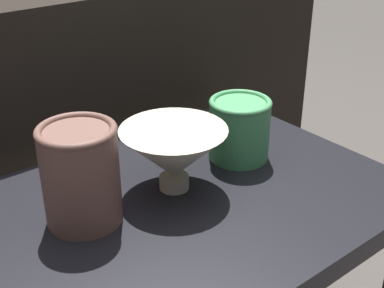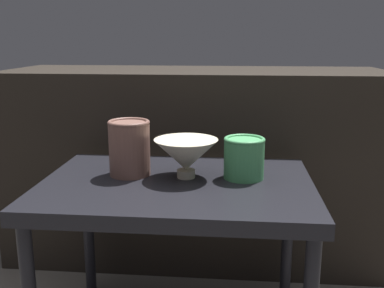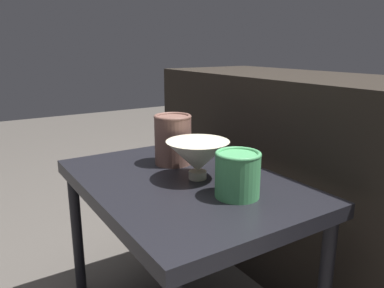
% 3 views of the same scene
% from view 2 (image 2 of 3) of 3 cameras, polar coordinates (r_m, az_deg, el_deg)
% --- Properties ---
extents(table, '(0.75, 0.52, 0.49)m').
position_cam_2_polar(table, '(1.27, -1.94, -6.99)').
color(table, black).
rests_on(table, ground_plane).
extents(couch_backdrop, '(1.48, 0.50, 0.76)m').
position_cam_2_polar(couch_backdrop, '(1.85, 0.41, -2.41)').
color(couch_backdrop, black).
rests_on(couch_backdrop, ground_plane).
extents(bowl, '(0.18, 0.18, 0.11)m').
position_cam_2_polar(bowl, '(1.26, -0.76, -1.42)').
color(bowl, beige).
rests_on(bowl, table).
extents(vase_textured_left, '(0.12, 0.12, 0.16)m').
position_cam_2_polar(vase_textured_left, '(1.30, -7.95, -0.37)').
color(vase_textured_left, brown).
rests_on(vase_textured_left, table).
extents(vase_colorful_right, '(0.12, 0.12, 0.12)m').
position_cam_2_polar(vase_colorful_right, '(1.27, 6.62, -1.66)').
color(vase_colorful_right, '#47995B').
rests_on(vase_colorful_right, table).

